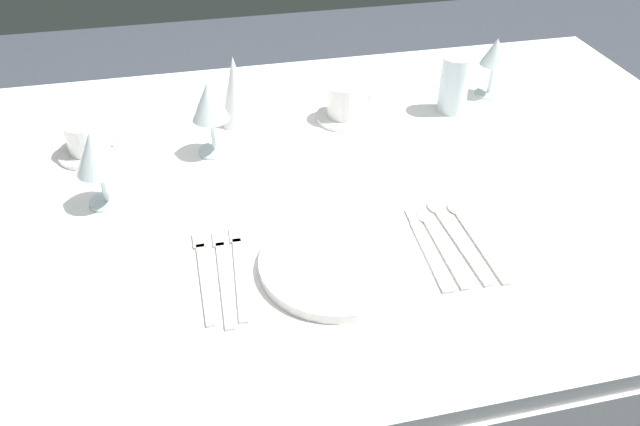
# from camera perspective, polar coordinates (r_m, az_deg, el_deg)

# --- Properties ---
(ground_plane) EXTENTS (6.00, 6.00, 0.00)m
(ground_plane) POSITION_cam_1_polar(r_m,az_deg,el_deg) (1.72, -0.71, -17.69)
(ground_plane) COLOR #383D47
(dining_table) EXTENTS (1.80, 1.11, 0.74)m
(dining_table) POSITION_cam_1_polar(r_m,az_deg,el_deg) (1.24, -0.95, 0.01)
(dining_table) COLOR white
(dining_table) RESTS_ON ground
(dinner_plate) EXTENTS (0.25, 0.25, 0.02)m
(dinner_plate) POSITION_cam_1_polar(r_m,az_deg,el_deg) (0.99, 1.52, -4.66)
(dinner_plate) COLOR white
(dinner_plate) RESTS_ON dining_table
(fork_outer) EXTENTS (0.03, 0.22, 0.00)m
(fork_outer) POSITION_cam_1_polar(r_m,az_deg,el_deg) (1.00, -7.56, -4.99)
(fork_outer) COLOR beige
(fork_outer) RESTS_ON dining_table
(fork_inner) EXTENTS (0.02, 0.23, 0.00)m
(fork_inner) POSITION_cam_1_polar(r_m,az_deg,el_deg) (0.99, -9.00, -5.43)
(fork_inner) COLOR beige
(fork_inner) RESTS_ON dining_table
(fork_salad) EXTENTS (0.02, 0.22, 0.00)m
(fork_salad) POSITION_cam_1_polar(r_m,az_deg,el_deg) (1.00, -10.78, -5.36)
(fork_salad) COLOR beige
(fork_salad) RESTS_ON dining_table
(dinner_knife) EXTENTS (0.03, 0.22, 0.00)m
(dinner_knife) POSITION_cam_1_polar(r_m,az_deg,el_deg) (1.03, 10.02, -3.38)
(dinner_knife) COLOR beige
(dinner_knife) RESTS_ON dining_table
(spoon_soup) EXTENTS (0.03, 0.21, 0.01)m
(spoon_soup) POSITION_cam_1_polar(r_m,az_deg,el_deg) (1.06, 10.74, -2.18)
(spoon_soup) COLOR beige
(spoon_soup) RESTS_ON dining_table
(spoon_dessert) EXTENTS (0.03, 0.23, 0.01)m
(spoon_dessert) POSITION_cam_1_polar(r_m,az_deg,el_deg) (1.08, 12.05, -1.54)
(spoon_dessert) COLOR beige
(spoon_dessert) RESTS_ON dining_table
(spoon_tea) EXTENTS (0.03, 0.22, 0.01)m
(spoon_tea) POSITION_cam_1_polar(r_m,az_deg,el_deg) (1.09, 13.79, -1.54)
(spoon_tea) COLOR beige
(spoon_tea) RESTS_ON dining_table
(saucer_left) EXTENTS (0.13, 0.13, 0.01)m
(saucer_left) POSITION_cam_1_polar(r_m,az_deg,el_deg) (1.35, -20.54, 5.38)
(saucer_left) COLOR white
(saucer_left) RESTS_ON dining_table
(coffee_cup_left) EXTENTS (0.10, 0.08, 0.06)m
(coffee_cup_left) POSITION_cam_1_polar(r_m,az_deg,el_deg) (1.33, -20.81, 6.71)
(coffee_cup_left) COLOR white
(coffee_cup_left) RESTS_ON saucer_left
(saucer_right) EXTENTS (0.13, 0.13, 0.01)m
(saucer_right) POSITION_cam_1_polar(r_m,az_deg,el_deg) (1.39, 2.26, 8.96)
(saucer_right) COLOR white
(saucer_right) RESTS_ON dining_table
(coffee_cup_right) EXTENTS (0.10, 0.08, 0.07)m
(coffee_cup_right) POSITION_cam_1_polar(r_m,az_deg,el_deg) (1.37, 2.38, 10.50)
(coffee_cup_right) COLOR white
(coffee_cup_right) RESTS_ON saucer_right
(wine_glass_centre) EXTENTS (0.07, 0.07, 0.14)m
(wine_glass_centre) POSITION_cam_1_polar(r_m,az_deg,el_deg) (1.52, 15.98, 13.92)
(wine_glass_centre) COLOR silver
(wine_glass_centre) RESTS_ON dining_table
(wine_glass_left) EXTENTS (0.08, 0.08, 0.16)m
(wine_glass_left) POSITION_cam_1_polar(r_m,az_deg,el_deg) (1.24, -10.27, 9.93)
(wine_glass_left) COLOR silver
(wine_glass_left) RESTS_ON dining_table
(wine_glass_right) EXTENTS (0.08, 0.08, 0.15)m
(wine_glass_right) POSITION_cam_1_polar(r_m,az_deg,el_deg) (1.14, -20.22, 5.12)
(wine_glass_right) COLOR silver
(wine_glass_right) RESTS_ON dining_table
(drink_tumbler) EXTENTS (0.07, 0.07, 0.13)m
(drink_tumbler) POSITION_cam_1_polar(r_m,az_deg,el_deg) (1.44, 12.32, 11.36)
(drink_tumbler) COLOR silver
(drink_tumbler) RESTS_ON dining_table
(napkin_folded) EXTENTS (0.07, 0.07, 0.16)m
(napkin_folded) POSITION_cam_1_polar(r_m,az_deg,el_deg) (1.35, -7.88, 11.19)
(napkin_folded) COLOR white
(napkin_folded) RESTS_ON dining_table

